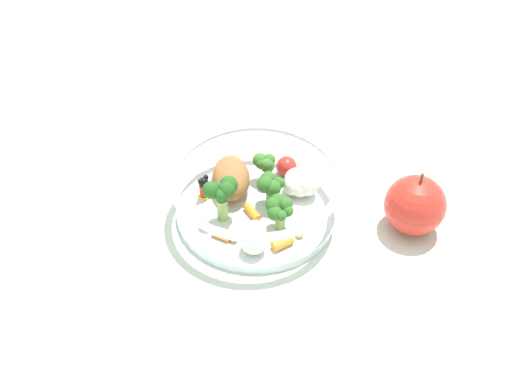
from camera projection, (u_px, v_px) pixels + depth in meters
ground_plane at (260, 205)px, 0.74m from camera, size 2.40×2.40×0.00m
food_container at (258, 193)px, 0.71m from camera, size 0.21×0.21×0.07m
loose_apple at (415, 205)px, 0.69m from camera, size 0.07×0.07×0.08m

